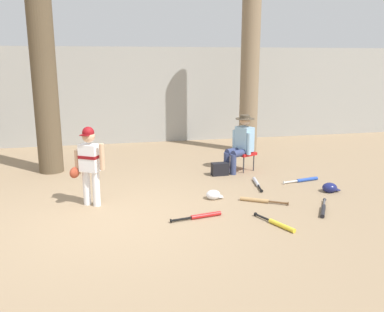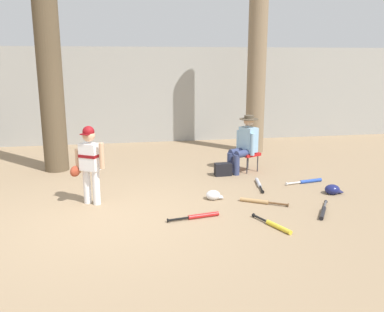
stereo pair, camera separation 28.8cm
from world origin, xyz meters
name	(u,v)px [view 1 (the left image)]	position (x,y,z in m)	size (l,w,h in m)	color
ground_plane	(113,220)	(0.00, 0.00, 0.00)	(60.00, 60.00, 0.00)	#937A5B
concrete_back_wall	(104,96)	(0.00, 5.98, 1.34)	(18.00, 0.36, 2.67)	#9E9E99
tree_near_player	(44,70)	(-1.19, 3.07, 2.13)	(0.75, 0.75, 5.00)	brown
tree_behind_spectator	(250,66)	(3.60, 4.09, 2.16)	(0.66, 0.66, 4.97)	#7F6B51
young_ballplayer	(89,161)	(-0.33, 0.75, 0.74)	(0.61, 0.37, 1.31)	white
folding_stool	(244,154)	(2.85, 2.26, 0.36)	(0.53, 0.53, 0.41)	red
seated_spectator	(241,142)	(2.76, 2.22, 0.64)	(0.67, 0.55, 1.20)	navy
handbag_beside_stool	(220,169)	(2.24, 2.01, 0.13)	(0.34, 0.18, 0.26)	black
bat_blue_youth	(305,180)	(3.74, 1.21, 0.03)	(0.80, 0.20, 0.07)	#2347AD
bat_red_barrel	(202,216)	(1.32, -0.19, 0.03)	(0.82, 0.20, 0.07)	red
bat_aluminum_silver	(257,183)	(2.75, 1.23, 0.03)	(0.22, 0.80, 0.07)	#B7BCC6
bat_wood_tan	(258,200)	(2.40, 0.29, 0.03)	(0.72, 0.47, 0.07)	tan
bat_black_composite	(323,210)	(3.24, -0.36, 0.03)	(0.49, 0.72, 0.07)	black
bat_yellow_trainer	(279,224)	(2.31, -0.74, 0.03)	(0.35, 0.75, 0.07)	yellow
batting_helmet_white	(213,195)	(1.71, 0.61, 0.07)	(0.29, 0.22, 0.17)	silver
batting_helmet_navy	(330,188)	(3.87, 0.52, 0.08)	(0.32, 0.24, 0.18)	navy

